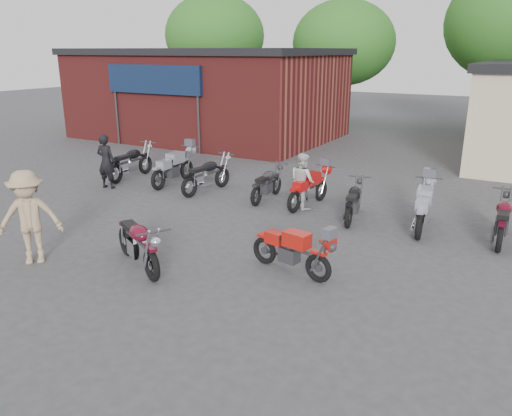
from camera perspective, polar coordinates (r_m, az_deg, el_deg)
The scene contains 18 objects.
ground at distance 9.93m, azimuth -8.59°, elevation -7.60°, with size 90.00×90.00×0.00m, color #37373A.
brick_building at distance 25.70m, azimuth -5.38°, elevation 12.64°, with size 12.00×8.00×4.00m, color maroon.
tree_0 at distance 35.03m, azimuth -4.69°, elevation 17.40°, with size 6.56×6.56×8.20m, color #235B18, non-canonical shape.
tree_1 at distance 30.89m, azimuth 9.88°, elevation 16.45°, with size 5.92×5.92×7.40m, color #235B18, non-canonical shape.
vintage_motorcycle at distance 10.17m, azimuth -13.36°, elevation -3.61°, with size 2.06×0.68×1.20m, color #560A1D, non-canonical shape.
sportbike at distance 9.73m, azimuth 4.15°, elevation -4.59°, with size 1.82×0.60×1.05m, color red, non-canonical shape.
helmet at distance 11.40m, azimuth -14.20°, elevation -3.89°, with size 0.27×0.27×0.25m, color #B11225.
person_dark at distance 16.40m, azimuth -16.75°, elevation 5.12°, with size 0.63×0.41×1.72m, color black.
person_light at distance 13.76m, azimuth 5.33°, elevation 3.13°, with size 0.75×0.58×1.54m, color beige.
person_tan at distance 11.04m, azimuth -24.50°, elevation -0.99°, with size 1.26×0.72×1.95m, color #A08563.
row_bike_0 at distance 17.50m, azimuth -14.08°, elevation 5.27°, with size 2.12×0.70×1.23m, color black, non-canonical shape.
row_bike_1 at distance 16.43m, azimuth -9.42°, elevation 4.79°, with size 2.13×0.70×1.23m, color gray, non-canonical shape.
row_bike_2 at distance 15.38m, azimuth -5.62°, elevation 3.97°, with size 2.04×0.67×1.18m, color black, non-canonical shape.
row_bike_3 at distance 14.51m, azimuth 1.29°, elevation 2.97°, with size 1.82×0.60×1.06m, color #252427, non-canonical shape.
row_bike_4 at distance 13.96m, azimuth 6.08°, elevation 2.44°, with size 1.95×0.64×1.13m, color red, non-canonical shape.
row_bike_5 at distance 13.03m, azimuth 11.12°, elevation 0.96°, with size 1.85×0.61×1.07m, color black, non-canonical shape.
row_bike_6 at distance 12.73m, azimuth 18.61°, elevation 0.29°, with size 2.09×0.69×1.21m, color gray, non-canonical shape.
row_bike_7 at distance 12.62m, azimuth 26.38°, elevation -0.95°, with size 1.99×0.66×1.15m, color #4A0917, non-canonical shape.
Camera 1 is at (5.68, -6.99, 4.20)m, focal length 35.00 mm.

